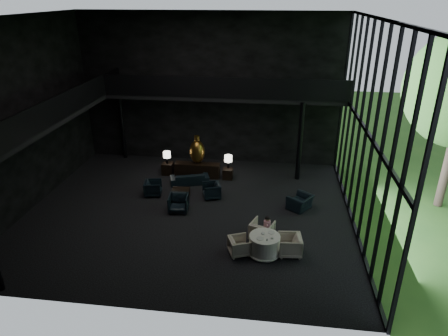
# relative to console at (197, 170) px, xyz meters

# --- Properties ---
(floor) EXTENTS (14.00, 12.00, 0.02)m
(floor) POSITION_rel_console_xyz_m (0.33, -3.60, -0.37)
(floor) COLOR black
(floor) RESTS_ON ground
(ceiling) EXTENTS (14.00, 12.00, 0.02)m
(ceiling) POSITION_rel_console_xyz_m (0.33, -3.60, 7.63)
(ceiling) COLOR black
(ceiling) RESTS_ON ground
(wall_back) EXTENTS (14.00, 0.04, 8.00)m
(wall_back) POSITION_rel_console_xyz_m (0.33, 2.40, 3.63)
(wall_back) COLOR black
(wall_back) RESTS_ON ground
(wall_front) EXTENTS (14.00, 0.04, 8.00)m
(wall_front) POSITION_rel_console_xyz_m (0.33, -9.60, 3.63)
(wall_front) COLOR black
(wall_front) RESTS_ON ground
(wall_left) EXTENTS (0.04, 12.00, 8.00)m
(wall_left) POSITION_rel_console_xyz_m (-6.67, -3.60, 3.63)
(wall_left) COLOR black
(wall_left) RESTS_ON ground
(curtain_wall) EXTENTS (0.20, 12.00, 8.00)m
(curtain_wall) POSITION_rel_console_xyz_m (7.28, -3.60, 3.63)
(curtain_wall) COLOR black
(curtain_wall) RESTS_ON ground
(mezzanine_left) EXTENTS (2.00, 12.00, 0.25)m
(mezzanine_left) POSITION_rel_console_xyz_m (-5.67, -3.60, 3.63)
(mezzanine_left) COLOR black
(mezzanine_left) RESTS_ON wall_left
(mezzanine_back) EXTENTS (12.00, 2.00, 0.25)m
(mezzanine_back) POSITION_rel_console_xyz_m (1.33, 1.40, 3.63)
(mezzanine_back) COLOR black
(mezzanine_back) RESTS_ON wall_back
(railing_left) EXTENTS (0.06, 12.00, 1.00)m
(railing_left) POSITION_rel_console_xyz_m (-4.67, -3.60, 4.23)
(railing_left) COLOR black
(railing_left) RESTS_ON mezzanine_left
(railing_back) EXTENTS (12.00, 0.06, 1.00)m
(railing_back) POSITION_rel_console_xyz_m (1.33, 0.40, 4.23)
(railing_back) COLOR black
(railing_back) RESTS_ON mezzanine_back
(column_nw) EXTENTS (0.24, 0.24, 4.00)m
(column_nw) POSITION_rel_console_xyz_m (-4.67, 2.10, 1.63)
(column_nw) COLOR black
(column_nw) RESTS_ON floor
(column_ne) EXTENTS (0.24, 0.24, 4.00)m
(column_ne) POSITION_rel_console_xyz_m (5.13, 0.40, 1.63)
(column_ne) COLOR black
(column_ne) RESTS_ON floor
(console) EXTENTS (2.32, 0.53, 0.74)m
(console) POSITION_rel_console_xyz_m (0.00, 0.00, 0.00)
(console) COLOR black
(console) RESTS_ON floor
(bronze_urn) EXTENTS (0.78, 0.78, 1.45)m
(bronze_urn) POSITION_rel_console_xyz_m (0.00, 0.12, 0.99)
(bronze_urn) COLOR #B67D36
(bronze_urn) RESTS_ON console
(side_table_left) EXTENTS (0.56, 0.56, 0.61)m
(side_table_left) POSITION_rel_console_xyz_m (-1.60, 0.14, -0.06)
(side_table_left) COLOR black
(side_table_left) RESTS_ON floor
(table_lamp_left) EXTENTS (0.39, 0.39, 0.65)m
(table_lamp_left) POSITION_rel_console_xyz_m (-1.60, 0.11, 0.71)
(table_lamp_left) COLOR black
(table_lamp_left) RESTS_ON side_table_left
(side_table_right) EXTENTS (0.50, 0.50, 0.55)m
(side_table_right) POSITION_rel_console_xyz_m (1.60, -0.04, -0.09)
(side_table_right) COLOR black
(side_table_right) RESTS_ON floor
(table_lamp_right) EXTENTS (0.40, 0.40, 0.67)m
(table_lamp_right) POSITION_rel_console_xyz_m (1.60, 0.10, 0.66)
(table_lamp_right) COLOR black
(table_lamp_right) RESTS_ON side_table_right
(sofa) EXTENTS (1.81, 1.03, 0.68)m
(sofa) POSITION_rel_console_xyz_m (-0.23, -0.84, -0.03)
(sofa) COLOR #15282F
(sofa) RESTS_ON floor
(lounge_armchair_west) EXTENTS (0.85, 0.89, 0.80)m
(lounge_armchair_west) POSITION_rel_console_xyz_m (-1.67, -2.29, 0.03)
(lounge_armchair_west) COLOR black
(lounge_armchair_west) RESTS_ON floor
(lounge_armchair_east) EXTENTS (0.93, 0.96, 0.80)m
(lounge_armchair_east) POSITION_rel_console_xyz_m (1.10, -2.20, 0.03)
(lounge_armchair_east) COLOR black
(lounge_armchair_east) RESTS_ON floor
(lounge_armchair_south) EXTENTS (0.96, 0.91, 0.92)m
(lounge_armchair_south) POSITION_rel_console_xyz_m (-0.14, -3.63, 0.09)
(lounge_armchair_south) COLOR black
(lounge_armchair_south) RESTS_ON floor
(window_armchair) EXTENTS (1.05, 1.12, 0.82)m
(window_armchair) POSITION_rel_console_xyz_m (5.13, -2.75, 0.04)
(window_armchair) COLOR black
(window_armchair) RESTS_ON floor
(coffee_table) EXTENTS (0.86, 0.86, 0.36)m
(coffee_table) POSITION_rel_console_xyz_m (-0.35, -2.36, -0.19)
(coffee_table) COLOR black
(coffee_table) RESTS_ON floor
(dining_table) EXTENTS (1.27, 1.27, 0.75)m
(dining_table) POSITION_rel_console_xyz_m (3.69, -6.26, -0.04)
(dining_table) COLOR white
(dining_table) RESTS_ON floor
(dining_chair_north) EXTENTS (1.10, 1.07, 0.89)m
(dining_chair_north) POSITION_rel_console_xyz_m (3.56, -5.33, 0.07)
(dining_chair_north) COLOR #C1B2A5
(dining_chair_north) RESTS_ON floor
(dining_chair_east) EXTENTS (0.90, 0.95, 0.90)m
(dining_chair_east) POSITION_rel_console_xyz_m (4.59, -6.18, 0.08)
(dining_chair_east) COLOR #C2B2A3
(dining_chair_east) RESTS_ON floor
(dining_chair_west) EXTENTS (0.86, 0.88, 0.71)m
(dining_chair_west) POSITION_rel_console_xyz_m (2.79, -6.40, -0.02)
(dining_chair_west) COLOR beige
(dining_chair_west) RESTS_ON floor
(child) EXTENTS (0.27, 0.27, 0.58)m
(child) POSITION_rel_console_xyz_m (3.75, -5.36, 0.37)
(child) COLOR #F2A5B4
(child) RESTS_ON dining_chair_north
(plate_a) EXTENTS (0.33, 0.33, 0.02)m
(plate_a) POSITION_rel_console_xyz_m (3.53, -6.46, 0.39)
(plate_a) COLOR white
(plate_a) RESTS_ON dining_table
(plate_b) EXTENTS (0.32, 0.32, 0.02)m
(plate_b) POSITION_rel_console_xyz_m (3.91, -6.02, 0.39)
(plate_b) COLOR white
(plate_b) RESTS_ON dining_table
(saucer) EXTENTS (0.17, 0.17, 0.01)m
(saucer) POSITION_rel_console_xyz_m (3.94, -6.40, 0.39)
(saucer) COLOR white
(saucer) RESTS_ON dining_table
(coffee_cup) EXTENTS (0.09, 0.09, 0.06)m
(coffee_cup) POSITION_rel_console_xyz_m (3.96, -6.40, 0.42)
(coffee_cup) COLOR white
(coffee_cup) RESTS_ON saucer
(cereal_bowl) EXTENTS (0.14, 0.14, 0.07)m
(cereal_bowl) POSITION_rel_console_xyz_m (3.61, -6.15, 0.42)
(cereal_bowl) COLOR white
(cereal_bowl) RESTS_ON dining_table
(cream_pot) EXTENTS (0.07, 0.07, 0.07)m
(cream_pot) POSITION_rel_console_xyz_m (3.77, -6.55, 0.41)
(cream_pot) COLOR #99999E
(cream_pot) RESTS_ON dining_table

